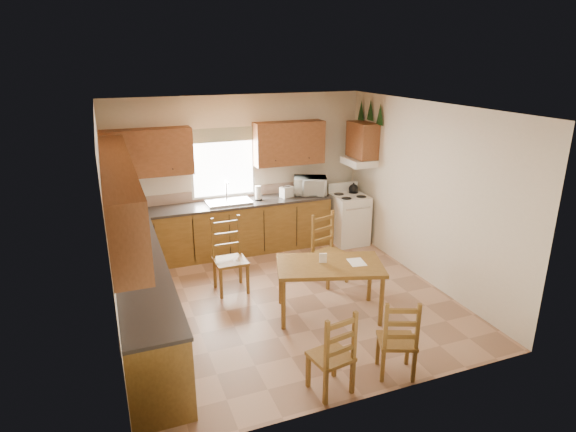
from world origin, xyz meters
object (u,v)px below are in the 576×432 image
object	(u,v)px
stove	(349,220)
dining_table	(329,289)
chair_near_left	(331,351)
chair_near_right	(397,336)
microwave	(310,186)
chair_far_right	(330,250)
chair_far_left	(230,257)

from	to	relation	value
stove	dining_table	world-z (taller)	stove
chair_near_left	chair_near_right	size ratio (longest dim) A/B	1.01
chair_near_right	microwave	bearing A→B (deg)	-78.05
chair_near_right	chair_far_right	size ratio (longest dim) A/B	0.88
microwave	dining_table	xyz separation A→B (m)	(-0.83, -2.53, -0.71)
dining_table	chair_far_left	bearing A→B (deg)	150.24
microwave	chair_near_left	world-z (taller)	microwave
chair_near_right	chair_far_right	bearing A→B (deg)	-75.82
chair_near_left	chair_far_left	world-z (taller)	chair_far_left
chair_near_left	dining_table	bearing A→B (deg)	-124.72
microwave	chair_near_right	size ratio (longest dim) A/B	0.58
chair_near_right	chair_far_left	bearing A→B (deg)	-43.24
stove	chair_far_right	size ratio (longest dim) A/B	0.84
chair_far_left	stove	bearing A→B (deg)	22.66
chair_near_right	chair_near_left	bearing A→B (deg)	22.01
dining_table	chair_far_right	distance (m)	1.00
chair_near_right	chair_far_left	world-z (taller)	chair_far_left
microwave	chair_far_right	distance (m)	1.78
chair_near_left	microwave	bearing A→B (deg)	-120.17
chair_near_left	stove	bearing A→B (deg)	-130.05
chair_near_left	chair_far_left	xyz separation A→B (m)	(-0.38, 2.54, 0.07)
stove	microwave	distance (m)	0.97
microwave	chair_far_left	xyz separation A→B (m)	(-1.87, -1.40, -0.54)
chair_near_left	chair_near_right	distance (m)	0.79
stove	dining_table	bearing A→B (deg)	-122.51
chair_near_left	chair_near_right	xyz separation A→B (m)	(0.79, 0.00, -0.01)
chair_far_left	chair_far_right	distance (m)	1.51
stove	chair_far_right	xyz separation A→B (m)	(-1.05, -1.35, 0.09)
microwave	chair_far_left	distance (m)	2.40
chair_near_left	chair_near_right	bearing A→B (deg)	170.55
microwave	chair_near_left	xyz separation A→B (m)	(-1.49, -3.94, -0.61)
microwave	chair_far_right	world-z (taller)	microwave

